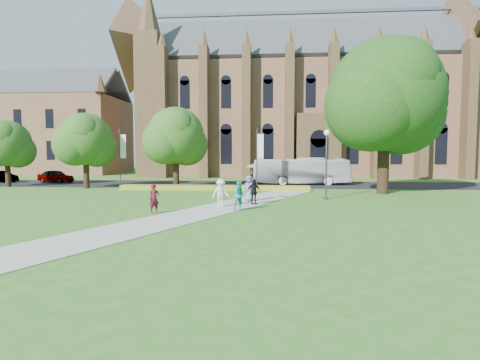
# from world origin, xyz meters

# --- Properties ---
(ground) EXTENTS (160.00, 160.00, 0.00)m
(ground) POSITION_xyz_m (0.00, 0.00, 0.00)
(ground) COLOR #2E641E
(ground) RESTS_ON ground
(road) EXTENTS (160.00, 10.00, 0.02)m
(road) POSITION_xyz_m (0.00, 20.00, 0.01)
(road) COLOR black
(road) RESTS_ON ground
(footpath) EXTENTS (15.58, 28.54, 0.04)m
(footpath) POSITION_xyz_m (0.00, 1.00, 0.02)
(footpath) COLOR #B2B2A8
(footpath) RESTS_ON ground
(flower_hedge) EXTENTS (18.00, 1.40, 0.45)m
(flower_hedge) POSITION_xyz_m (-2.00, 13.20, 0.23)
(flower_hedge) COLOR gold
(flower_hedge) RESTS_ON ground
(cathedral) EXTENTS (52.60, 18.25, 28.00)m
(cathedral) POSITION_xyz_m (10.00, 39.73, 12.98)
(cathedral) COLOR brown
(cathedral) RESTS_ON ground
(building_west) EXTENTS (22.00, 14.00, 18.30)m
(building_west) POSITION_xyz_m (-34.00, 42.00, 9.21)
(building_west) COLOR brown
(building_west) RESTS_ON ground
(streetlamp) EXTENTS (0.44, 0.44, 5.24)m
(streetlamp) POSITION_xyz_m (7.50, 6.50, 3.30)
(streetlamp) COLOR #38383D
(streetlamp) RESTS_ON ground
(large_tree) EXTENTS (9.60, 9.60, 13.20)m
(large_tree) POSITION_xyz_m (13.00, 11.00, 8.37)
(large_tree) COLOR #332114
(large_tree) RESTS_ON ground
(street_tree_0) EXTENTS (5.20, 5.20, 7.50)m
(street_tree_0) POSITION_xyz_m (-15.00, 14.00, 4.87)
(street_tree_0) COLOR #332114
(street_tree_0) RESTS_ON ground
(street_tree_1) EXTENTS (5.60, 5.60, 8.05)m
(street_tree_1) POSITION_xyz_m (-6.00, 14.50, 5.22)
(street_tree_1) COLOR #332114
(street_tree_1) RESTS_ON ground
(street_tree_2) EXTENTS (4.80, 4.80, 6.95)m
(street_tree_2) POSITION_xyz_m (-24.00, 15.00, 4.53)
(street_tree_2) COLOR #332114
(street_tree_2) RESTS_ON ground
(banner_pole_0) EXTENTS (0.70, 0.10, 6.00)m
(banner_pole_0) POSITION_xyz_m (2.11, 15.20, 3.39)
(banner_pole_0) COLOR #38383D
(banner_pole_0) RESTS_ON ground
(banner_pole_1) EXTENTS (0.70, 0.10, 6.00)m
(banner_pole_1) POSITION_xyz_m (-11.89, 15.20, 3.39)
(banner_pole_1) COLOR #38383D
(banner_pole_1) RESTS_ON ground
(tour_coach) EXTENTS (10.89, 2.99, 3.01)m
(tour_coach) POSITION_xyz_m (6.75, 20.18, 1.52)
(tour_coach) COLOR silver
(tour_coach) RESTS_ON road
(car_0) EXTENTS (4.78, 2.96, 1.52)m
(car_0) POSITION_xyz_m (-22.16, 20.66, 0.78)
(car_0) COLOR gray
(car_0) RESTS_ON road
(car_1) EXTENTS (4.36, 2.67, 1.36)m
(car_1) POSITION_xyz_m (-28.92, 20.65, 0.70)
(car_1) COLOR gray
(car_1) RESTS_ON road
(pedestrian_0) EXTENTS (0.72, 0.70, 1.66)m
(pedestrian_0) POSITION_xyz_m (-3.37, -1.12, 0.87)
(pedestrian_0) COLOR #4D111E
(pedestrian_0) RESTS_ON footpath
(pedestrian_1) EXTENTS (1.07, 0.97, 1.78)m
(pedestrian_1) POSITION_xyz_m (1.46, 0.31, 0.93)
(pedestrian_1) COLOR teal
(pedestrian_1) RESTS_ON footpath
(pedestrian_2) EXTENTS (1.33, 1.15, 1.79)m
(pedestrian_2) POSITION_xyz_m (0.12, 1.58, 0.93)
(pedestrian_2) COLOR white
(pedestrian_2) RESTS_ON footpath
(pedestrian_3) EXTENTS (1.09, 0.79, 1.71)m
(pedestrian_3) POSITION_xyz_m (2.17, 3.10, 0.90)
(pedestrian_3) COLOR black
(pedestrian_3) RESTS_ON footpath
(pedestrian_4) EXTENTS (1.03, 0.82, 1.85)m
(pedestrian_4) POSITION_xyz_m (1.80, 4.61, 0.96)
(pedestrian_4) COLOR slate
(pedestrian_4) RESTS_ON footpath
(parasol) EXTENTS (1.07, 1.07, 0.71)m
(parasol) POSITION_xyz_m (1.98, 4.71, 2.24)
(parasol) COLOR #CD9092
(parasol) RESTS_ON pedestrian_4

